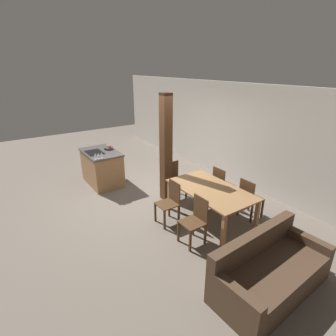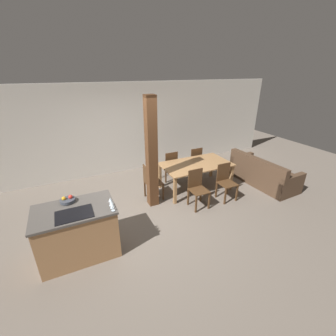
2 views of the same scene
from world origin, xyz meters
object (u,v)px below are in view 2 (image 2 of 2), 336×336
object	(u,v)px
wine_glass_middle	(111,202)
dining_chair_far_left	(170,165)
timber_post	(152,154)
wine_glass_near	(112,205)
fruit_bowl	(68,200)
dining_chair_near_right	(226,181)
dining_chair_far_right	(194,161)
wine_glass_far	(110,200)
kitchen_island	(78,232)
couch	(262,174)
dining_chair_near_left	(197,188)
dining_chair_head_end	(151,182)
dining_table	(196,167)

from	to	relation	value
wine_glass_middle	dining_chair_far_left	size ratio (longest dim) A/B	0.17
wine_glass_middle	timber_post	distance (m)	1.71
wine_glass_near	timber_post	distance (m)	1.77
fruit_bowl	dining_chair_far_left	size ratio (longest dim) A/B	0.27
dining_chair_near_right	dining_chair_far_right	world-z (taller)	same
wine_glass_far	kitchen_island	bearing A→B (deg)	162.58
wine_glass_near	fruit_bowl	bearing A→B (deg)	136.92
fruit_bowl	dining_chair_far_right	bearing A→B (deg)	25.12
wine_glass_middle	couch	bearing A→B (deg)	11.38
dining_chair_near_right	dining_chair_far_right	bearing A→B (deg)	90.00
wine_glass_far	dining_chair_far_left	world-z (taller)	wine_glass_far
fruit_bowl	wine_glass_near	distance (m)	0.88
dining_chair_near_left	dining_chair_far_right	size ratio (longest dim) A/B	1.00
dining_chair_head_end	fruit_bowl	bearing A→B (deg)	116.41
kitchen_island	dining_chair_near_right	size ratio (longest dim) A/B	1.43
kitchen_island	dining_table	distance (m)	3.31
dining_chair_far_right	couch	world-z (taller)	dining_chair_far_right
wine_glass_near	dining_chair_far_right	world-z (taller)	wine_glass_near
dining_chair_far_left	dining_chair_head_end	xyz separation A→B (m)	(-0.88, -0.74, 0.00)
dining_chair_head_end	timber_post	world-z (taller)	timber_post
dining_chair_near_right	dining_chair_head_end	world-z (taller)	same
fruit_bowl	dining_chair_near_left	distance (m)	2.79
wine_glass_near	dining_chair_near_left	bearing A→B (deg)	20.35
dining_chair_far_left	couch	bearing A→B (deg)	150.40
dining_chair_far_right	dining_chair_near_left	bearing A→B (deg)	61.12
dining_chair_far_left	wine_glass_middle	bearing A→B (deg)	46.19
wine_glass_far	wine_glass_near	bearing A→B (deg)	-90.00
wine_glass_far	dining_chair_near_left	xyz separation A→B (m)	(2.10, 0.62, -0.58)
kitchen_island	wine_glass_middle	size ratio (longest dim) A/B	8.32
dining_chair_near_right	wine_glass_far	bearing A→B (deg)	-168.00
kitchen_island	fruit_bowl	size ratio (longest dim) A/B	5.24
dining_table	dining_chair_far_left	bearing A→B (deg)	118.88
fruit_bowl	dining_chair_near_left	bearing A→B (deg)	3.78
fruit_bowl	dining_chair_far_right	distance (m)	3.96
wine_glass_middle	dining_table	size ratio (longest dim) A/B	0.08
fruit_bowl	dining_table	size ratio (longest dim) A/B	0.13
dining_chair_far_left	timber_post	distance (m)	1.56
dining_table	dining_chair_head_end	world-z (taller)	dining_chair_head_end
dining_chair_head_end	couch	xyz separation A→B (m)	(3.17, -0.56, -0.19)
dining_chair_near_left	dining_chair_far_left	xyz separation A→B (m)	(0.00, 1.49, 0.00)
timber_post	dining_chair_near_left	bearing A→B (deg)	-29.44
wine_glass_near	dining_chair_near_left	world-z (taller)	wine_glass_near
wine_glass_near	kitchen_island	bearing A→B (deg)	149.48
wine_glass_far	dining_chair_far_left	xyz separation A→B (m)	(2.10, 2.11, -0.58)
dining_chair_far_left	dining_chair_far_right	bearing A→B (deg)	-180.00
dining_chair_near_left	dining_chair_far_right	distance (m)	1.70
dining_chair_near_right	timber_post	xyz separation A→B (m)	(-1.74, 0.52, 0.80)
wine_glass_middle	dining_chair_far_left	distance (m)	3.09
wine_glass_middle	dining_chair_head_end	xyz separation A→B (m)	(1.22, 1.44, -0.58)
dining_chair_far_left	dining_chair_far_right	xyz separation A→B (m)	(0.82, 0.00, 0.00)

